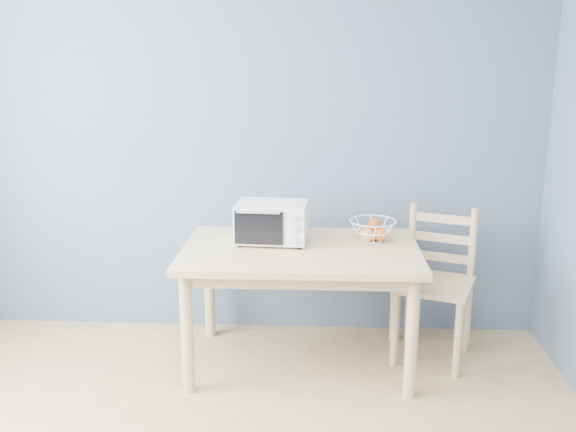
{
  "coord_description": "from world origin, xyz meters",
  "views": [
    {
      "loc": [
        0.53,
        -1.92,
        1.88
      ],
      "look_at": [
        0.35,
        1.75,
        0.93
      ],
      "focal_mm": 40.0,
      "sensor_mm": 36.0,
      "label": 1
    }
  ],
  "objects_px": {
    "dining_table": "(301,264)",
    "dining_chair": "(435,286)",
    "toaster_oven": "(269,222)",
    "fruit_basket": "(372,230)"
  },
  "relations": [
    {
      "from": "toaster_oven",
      "to": "fruit_basket",
      "type": "distance_m",
      "value": 0.63
    },
    {
      "from": "dining_table",
      "to": "dining_chair",
      "type": "height_order",
      "value": "dining_chair"
    },
    {
      "from": "toaster_oven",
      "to": "fruit_basket",
      "type": "height_order",
      "value": "toaster_oven"
    },
    {
      "from": "toaster_oven",
      "to": "dining_chair",
      "type": "bearing_deg",
      "value": 7.5
    },
    {
      "from": "fruit_basket",
      "to": "dining_chair",
      "type": "relative_size",
      "value": 0.31
    },
    {
      "from": "dining_table",
      "to": "toaster_oven",
      "type": "height_order",
      "value": "toaster_oven"
    },
    {
      "from": "toaster_oven",
      "to": "dining_chair",
      "type": "relative_size",
      "value": 0.47
    },
    {
      "from": "dining_table",
      "to": "fruit_basket",
      "type": "xyz_separation_m",
      "value": [
        0.43,
        0.15,
        0.17
      ]
    },
    {
      "from": "dining_table",
      "to": "fruit_basket",
      "type": "relative_size",
      "value": 4.8
    },
    {
      "from": "toaster_oven",
      "to": "dining_chair",
      "type": "height_order",
      "value": "toaster_oven"
    }
  ]
}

